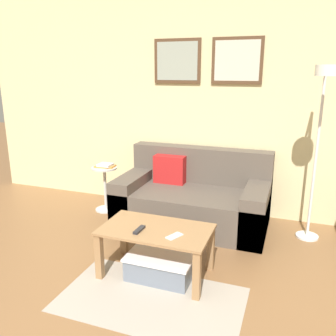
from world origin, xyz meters
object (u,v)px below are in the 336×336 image
object	(u,v)px
book_stack	(105,165)
side_table	(105,185)
coffee_table	(156,237)
couch	(193,199)
storage_bin	(161,266)
remote_control	(139,230)
cell_phone	(174,236)
floor_lamp	(322,119)

from	to	relation	value
book_stack	side_table	bearing A→B (deg)	-113.79
coffee_table	book_stack	xyz separation A→B (m)	(-1.10, 1.12, 0.23)
couch	storage_bin	size ratio (longest dim) A/B	2.96
storage_bin	remote_control	world-z (taller)	remote_control
coffee_table	remote_control	xyz separation A→B (m)	(-0.11, -0.09, 0.09)
couch	cell_phone	xyz separation A→B (m)	(0.20, -1.21, 0.14)
floor_lamp	remote_control	xyz separation A→B (m)	(-1.32, -1.04, -0.82)
storage_bin	cell_phone	bearing A→B (deg)	-20.59
coffee_table	side_table	bearing A→B (deg)	135.06
couch	coffee_table	bearing A→B (deg)	-89.65
floor_lamp	side_table	world-z (taller)	floor_lamp
couch	storage_bin	bearing A→B (deg)	-86.99
couch	side_table	distance (m)	1.10
floor_lamp	remote_control	size ratio (longest dim) A/B	11.36
book_stack	storage_bin	bearing A→B (deg)	-45.06
floor_lamp	book_stack	world-z (taller)	floor_lamp
couch	book_stack	bearing A→B (deg)	-179.67
storage_bin	side_table	bearing A→B (deg)	135.46
side_table	book_stack	xyz separation A→B (m)	(0.01, 0.01, 0.24)
remote_control	cell_phone	size ratio (longest dim) A/B	1.07
couch	side_table	bearing A→B (deg)	-178.91
coffee_table	remote_control	bearing A→B (deg)	-140.80
cell_phone	side_table	bearing A→B (deg)	162.35
side_table	remote_control	world-z (taller)	side_table
coffee_table	remote_control	size ratio (longest dim) A/B	5.99
storage_bin	floor_lamp	bearing A→B (deg)	40.47
couch	side_table	size ratio (longest dim) A/B	2.99
side_table	remote_control	bearing A→B (deg)	-50.12
couch	cell_phone	bearing A→B (deg)	-80.79
book_stack	remote_control	world-z (taller)	book_stack
floor_lamp	side_table	bearing A→B (deg)	176.17
book_stack	cell_phone	size ratio (longest dim) A/B	1.72
storage_bin	floor_lamp	xyz separation A→B (m)	(1.15, 0.98, 1.14)
coffee_table	side_table	world-z (taller)	side_table
side_table	cell_phone	world-z (taller)	side_table
remote_control	side_table	bearing A→B (deg)	132.33
coffee_table	side_table	xyz separation A→B (m)	(-1.10, 1.10, -0.01)
couch	coffee_table	size ratio (longest dim) A/B	1.81
couch	side_table	xyz separation A→B (m)	(-1.10, -0.02, 0.05)
storage_bin	book_stack	xyz separation A→B (m)	(-1.15, 1.15, 0.46)
coffee_table	cell_phone	bearing A→B (deg)	-25.04
coffee_table	side_table	size ratio (longest dim) A/B	1.66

